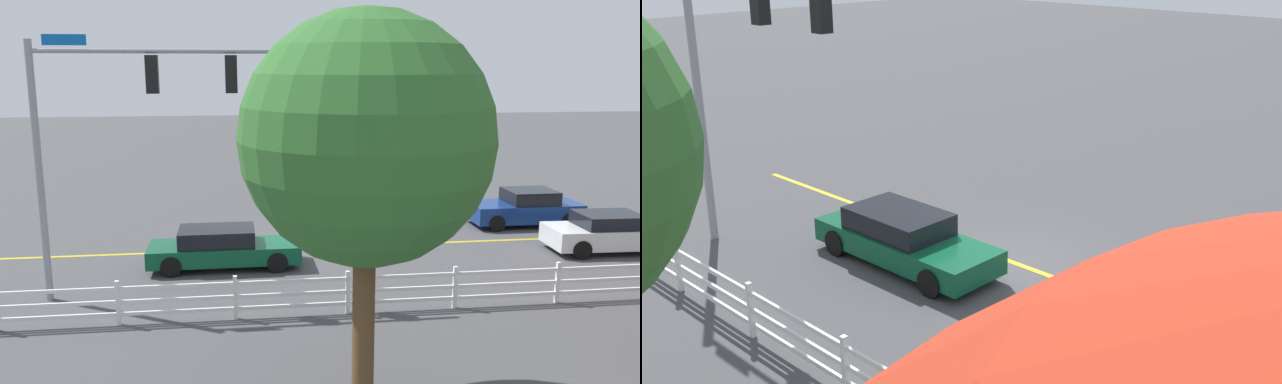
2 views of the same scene
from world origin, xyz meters
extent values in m
plane|color=#444447|center=(0.00, 0.00, 0.00)|extent=(120.00, 120.00, 0.00)
cube|color=gold|center=(-4.00, 0.00, 0.00)|extent=(28.00, 0.16, 0.01)
cylinder|color=gray|center=(6.43, 4.09, 3.51)|extent=(0.20, 0.20, 7.02)
cylinder|color=gray|center=(3.31, 4.09, 6.72)|extent=(6.23, 0.12, 0.12)
cube|color=#0C59B2|center=(5.53, 4.11, 7.00)|extent=(1.10, 0.03, 0.28)
cube|color=black|center=(3.37, 4.09, 6.12)|extent=(0.32, 0.28, 1.00)
sphere|color=red|center=(3.37, 3.94, 6.44)|extent=(0.17, 0.17, 0.17)
sphere|color=orange|center=(3.37, 3.94, 6.12)|extent=(0.17, 0.17, 0.17)
sphere|color=#148C19|center=(3.37, 3.94, 5.80)|extent=(0.17, 0.17, 0.17)
cube|color=black|center=(1.30, 4.09, 6.12)|extent=(0.32, 0.28, 1.00)
sphere|color=red|center=(1.30, 3.94, 6.44)|extent=(0.17, 0.17, 0.17)
sphere|color=orange|center=(1.30, 3.94, 6.12)|extent=(0.17, 0.17, 0.17)
sphere|color=#148C19|center=(1.30, 3.94, 5.80)|extent=(0.17, 0.17, 0.17)
cube|color=#0C4C2D|center=(1.67, 1.79, 0.50)|extent=(4.79, 1.73, 0.55)
cube|color=black|center=(1.91, 1.79, 1.03)|extent=(2.38, 1.55, 0.51)
cylinder|color=black|center=(0.05, 0.99, 0.32)|extent=(0.64, 0.22, 0.64)
cylinder|color=black|center=(0.04, 2.57, 0.32)|extent=(0.64, 0.22, 0.64)
cylinder|color=black|center=(3.30, 1.00, 0.32)|extent=(0.64, 0.22, 0.64)
cylinder|color=black|center=(3.29, 2.59, 0.32)|extent=(0.64, 0.22, 0.64)
cube|color=navy|center=(-10.21, -2.11, 0.57)|extent=(4.40, 1.85, 0.70)
cube|color=black|center=(-10.43, -2.11, 1.18)|extent=(1.90, 1.66, 0.52)
cylinder|color=black|center=(-8.72, -1.25, 0.32)|extent=(0.64, 0.22, 0.64)
cylinder|color=black|center=(-8.71, -2.97, 0.32)|extent=(0.64, 0.22, 0.64)
cylinder|color=black|center=(-11.71, -1.26, 0.32)|extent=(0.64, 0.22, 0.64)
cylinder|color=black|center=(-11.71, -2.98, 0.32)|extent=(0.64, 0.22, 0.64)
cube|color=silver|center=(-11.69, 1.76, 0.55)|extent=(4.65, 1.93, 0.67)
cube|color=black|center=(-11.46, 1.75, 1.12)|extent=(2.15, 1.66, 0.46)
cylinder|color=black|center=(-10.16, 0.89, 0.32)|extent=(0.65, 0.24, 0.64)
cylinder|color=black|center=(-10.10, 2.52, 0.32)|extent=(0.65, 0.24, 0.64)
cube|color=white|center=(-7.33, 6.12, 0.57)|extent=(0.10, 0.10, 1.15)
cube|color=white|center=(-4.44, 6.12, 0.57)|extent=(0.10, 0.10, 1.15)
cube|color=white|center=(-1.56, 6.12, 0.57)|extent=(0.10, 0.10, 1.15)
cube|color=white|center=(1.33, 6.12, 0.57)|extent=(0.10, 0.10, 1.15)
cube|color=white|center=(4.22, 6.12, 0.57)|extent=(0.10, 0.10, 1.15)
cube|color=white|center=(-3.00, 6.12, 0.95)|extent=(26.00, 0.06, 0.09)
cube|color=white|center=(-3.00, 6.12, 0.60)|extent=(26.00, 0.06, 0.09)
cube|color=white|center=(-3.00, 6.12, 0.28)|extent=(26.00, 0.06, 0.09)
cylinder|color=brown|center=(-1.09, 10.47, 1.68)|extent=(0.43, 0.43, 3.37)
sphere|color=#2D6628|center=(-1.09, 10.47, 5.09)|extent=(4.58, 4.58, 4.58)
camera|label=1|loc=(1.17, 21.45, 6.38)|focal=35.48mm
camera|label=2|loc=(-10.34, 12.62, 7.35)|focal=41.83mm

